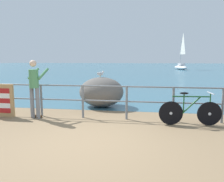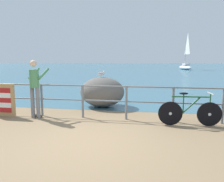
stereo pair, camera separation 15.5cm
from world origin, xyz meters
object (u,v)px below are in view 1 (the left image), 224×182
(breakwater_boulder_main, at_px, (101,92))
(seagull, at_px, (100,73))
(bicycle, at_px, (190,111))
(folded_deckchair_stack, at_px, (1,100))
(person_at_railing, at_px, (35,86))
(sailboat, at_px, (181,65))

(breakwater_boulder_main, bearing_deg, seagull, 121.62)
(bicycle, relative_size, breakwater_boulder_main, 1.00)
(seagull, bearing_deg, bicycle, -73.56)
(folded_deckchair_stack, distance_m, seagull, 3.53)
(bicycle, distance_m, folded_deckchair_stack, 5.72)
(person_at_railing, distance_m, breakwater_boulder_main, 2.63)
(bicycle, xyz_separation_m, seagull, (-2.94, 2.14, 0.88))
(person_at_railing, xyz_separation_m, breakwater_boulder_main, (1.68, 1.97, -0.43))
(sailboat, bearing_deg, bicycle, 157.83)
(folded_deckchair_stack, xyz_separation_m, seagull, (2.78, 2.04, 0.75))
(seagull, relative_size, sailboat, 0.05)
(breakwater_boulder_main, bearing_deg, person_at_railing, -130.34)
(folded_deckchair_stack, distance_m, sailboat, 35.21)
(person_at_railing, xyz_separation_m, folded_deckchair_stack, (-1.16, 0.03, -0.47))
(folded_deckchair_stack, bearing_deg, bicycle, -0.96)
(folded_deckchair_stack, relative_size, seagull, 3.36)
(folded_deckchair_stack, bearing_deg, breakwater_boulder_main, 34.48)
(seagull, distance_m, sailboat, 32.49)
(folded_deckchair_stack, distance_m, breakwater_boulder_main, 3.44)
(person_at_railing, bearing_deg, breakwater_boulder_main, -30.87)
(breakwater_boulder_main, height_order, seagull, seagull)
(person_at_railing, distance_m, sailboat, 34.90)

